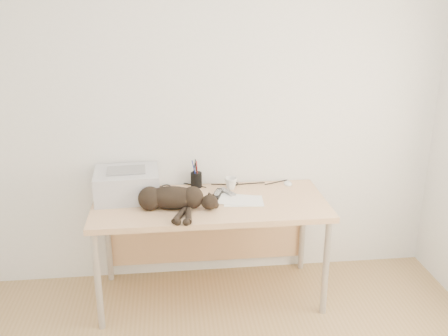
{
  "coord_description": "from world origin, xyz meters",
  "views": [
    {
      "loc": [
        -0.26,
        -1.75,
        2.08
      ],
      "look_at": [
        0.09,
        1.34,
        1.0
      ],
      "focal_mm": 40.0,
      "sensor_mm": 36.0,
      "label": 1
    }
  ],
  "objects": [
    {
      "name": "printer",
      "position": [
        -0.57,
        1.54,
        0.84
      ],
      "size": [
        0.46,
        0.4,
        0.21
      ],
      "color": "#B4B4B9",
      "rests_on": "desk"
    },
    {
      "name": "desk",
      "position": [
        0.0,
        1.48,
        0.61
      ],
      "size": [
        1.6,
        0.7,
        0.74
      ],
      "color": "#E6B386",
      "rests_on": "floor"
    },
    {
      "name": "remote_black",
      "position": [
        0.06,
        1.5,
        0.75
      ],
      "size": [
        0.1,
        0.18,
        0.02
      ],
      "primitive_type": "cube",
      "rotation": [
        0.0,
        0.0,
        -0.33
      ],
      "color": "black",
      "rests_on": "desk"
    },
    {
      "name": "papers",
      "position": [
        0.21,
        1.38,
        0.74
      ],
      "size": [
        0.33,
        0.26,
        0.01
      ],
      "color": "white",
      "rests_on": "desk"
    },
    {
      "name": "cable_tangle",
      "position": [
        0.0,
        1.7,
        0.75
      ],
      "size": [
        1.36,
        0.08,
        0.01
      ],
      "primitive_type": null,
      "color": "black",
      "rests_on": "desk"
    },
    {
      "name": "cat",
      "position": [
        -0.27,
        1.3,
        0.81
      ],
      "size": [
        0.71,
        0.39,
        0.16
      ],
      "rotation": [
        0.0,
        0.0,
        -0.17
      ],
      "color": "black",
      "rests_on": "desk"
    },
    {
      "name": "pen_cup",
      "position": [
        -0.08,
        1.68,
        0.8
      ],
      "size": [
        0.08,
        0.08,
        0.21
      ],
      "color": "black",
      "rests_on": "desk"
    },
    {
      "name": "wall_back",
      "position": [
        0.0,
        1.75,
        1.3
      ],
      "size": [
        3.5,
        0.0,
        3.5
      ],
      "primitive_type": "plane",
      "rotation": [
        1.57,
        0.0,
        0.0
      ],
      "color": "white",
      "rests_on": "floor"
    },
    {
      "name": "mouse",
      "position": [
        0.61,
        1.66,
        0.76
      ],
      "size": [
        0.06,
        0.1,
        0.03
      ],
      "primitive_type": "ellipsoid",
      "rotation": [
        0.0,
        0.0,
        -0.03
      ],
      "color": "white",
      "rests_on": "desk"
    },
    {
      "name": "remote_grey",
      "position": [
        0.13,
        1.53,
        0.75
      ],
      "size": [
        0.11,
        0.16,
        0.02
      ],
      "primitive_type": "cube",
      "rotation": [
        0.0,
        0.0,
        0.47
      ],
      "color": "gray",
      "rests_on": "desk"
    },
    {
      "name": "mug",
      "position": [
        0.17,
        1.61,
        0.78
      ],
      "size": [
        0.12,
        0.12,
        0.09
      ],
      "primitive_type": "imported",
      "rotation": [
        0.0,
        0.0,
        0.31
      ],
      "color": "white",
      "rests_on": "desk"
    }
  ]
}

